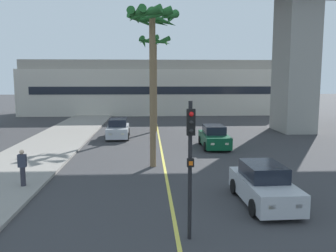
{
  "coord_description": "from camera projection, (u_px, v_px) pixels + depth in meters",
  "views": [
    {
      "loc": [
        -0.86,
        -1.49,
        4.84
      ],
      "look_at": [
        0.0,
        14.0,
        2.76
      ],
      "focal_mm": 37.84,
      "sensor_mm": 36.0,
      "label": 1
    }
  ],
  "objects": [
    {
      "name": "pedestrian_near_crosswalk",
      "position": [
        22.0,
        167.0,
        15.5
      ],
      "size": [
        0.34,
        0.22,
        1.62
      ],
      "color": "#2D2D38",
      "rests_on": "sidewalk_left"
    },
    {
      "name": "car_queue_second",
      "position": [
        264.0,
        185.0,
        13.75
      ],
      "size": [
        1.93,
        4.15,
        1.56
      ],
      "color": "#B7BABF",
      "rests_on": "ground"
    },
    {
      "name": "traffic_light_median_near",
      "position": [
        190.0,
        152.0,
        10.36
      ],
      "size": [
        0.24,
        0.37,
        4.2
      ],
      "color": "black",
      "rests_on": "ground"
    },
    {
      "name": "car_queue_front",
      "position": [
        118.0,
        129.0,
        29.09
      ],
      "size": [
        1.93,
        4.15,
        1.56
      ],
      "color": "#B7BABF",
      "rests_on": "ground"
    },
    {
      "name": "lane_stripe_center",
      "position": [
        160.0,
        145.0,
        25.91
      ],
      "size": [
        0.14,
        56.0,
        0.01
      ],
      "primitive_type": "cube",
      "color": "#DBCC4C",
      "rests_on": "ground"
    },
    {
      "name": "pier_building_backdrop",
      "position": [
        154.0,
        88.0,
        49.47
      ],
      "size": [
        35.49,
        8.04,
        7.27
      ],
      "color": "beige",
      "rests_on": "ground"
    },
    {
      "name": "car_queue_third",
      "position": [
        214.0,
        137.0,
        25.02
      ],
      "size": [
        1.86,
        4.11,
        1.56
      ],
      "color": "#0C4728",
      "rests_on": "ground"
    },
    {
      "name": "palm_tree_near_median",
      "position": [
        155.0,
        53.0,
        31.93
      ],
      "size": [
        3.1,
        3.19,
        8.71
      ],
      "color": "brown",
      "rests_on": "ground"
    },
    {
      "name": "palm_tree_mid_median",
      "position": [
        152.0,
        34.0,
        18.68
      ],
      "size": [
        2.9,
        2.91,
        8.59
      ],
      "color": "brown",
      "rests_on": "ground"
    },
    {
      "name": "sidewalk_left",
      "position": [
        5.0,
        175.0,
        17.55
      ],
      "size": [
        4.8,
        80.0,
        0.15
      ],
      "primitive_type": "cube",
      "color": "gray",
      "rests_on": "ground"
    }
  ]
}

